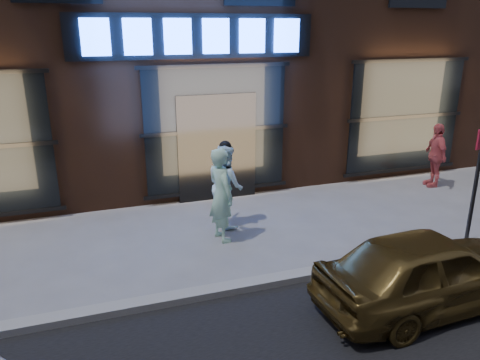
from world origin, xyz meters
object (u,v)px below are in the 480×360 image
object	(u,v)px
man_cap	(226,185)
passerby	(435,155)
man_bowtie	(221,195)
gold_sedan	(431,270)
sign_post	(477,176)

from	to	relation	value
man_cap	passerby	size ratio (longest dim) A/B	1.05
man_bowtie	gold_sedan	world-z (taller)	man_bowtie
man_bowtie	sign_post	xyz separation A→B (m)	(4.12, -1.71, 0.45)
gold_sedan	sign_post	size ratio (longest dim) A/B	1.53
man_bowtie	passerby	xyz separation A→B (m)	(5.85, 1.25, -0.09)
man_cap	man_bowtie	bearing A→B (deg)	148.80
man_cap	sign_post	distance (m)	4.54
gold_sedan	sign_post	bearing A→B (deg)	-58.35
man_bowtie	sign_post	bearing A→B (deg)	-123.66
man_bowtie	man_cap	size ratio (longest dim) A/B	1.07
man_cap	gold_sedan	distance (m)	4.15
man_bowtie	passerby	size ratio (longest dim) A/B	1.12
passerby	sign_post	bearing A→B (deg)	-15.50
man_bowtie	sign_post	world-z (taller)	sign_post
passerby	man_bowtie	bearing A→B (deg)	-63.09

